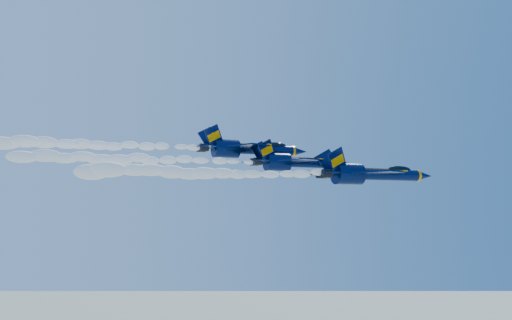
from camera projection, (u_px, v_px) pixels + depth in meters
name	position (u px, v px, depth m)	size (l,w,h in m)	color
jet_lead	(371.00, 174.00, 80.34)	(19.07, 15.65, 7.09)	#010E37
smoke_trail_jet_lead	(210.00, 172.00, 70.77)	(31.67, 1.97, 1.78)	white
jet_second	(298.00, 162.00, 83.39)	(16.76, 13.75, 6.23)	#010E37
smoke_trail_jet_second	(141.00, 159.00, 74.22)	(31.67, 1.73, 1.56)	white
jet_third	(248.00, 149.00, 85.27)	(17.76, 14.57, 6.60)	#010E37
smoke_trail_jet_third	(86.00, 144.00, 75.93)	(31.67, 1.84, 1.65)	white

